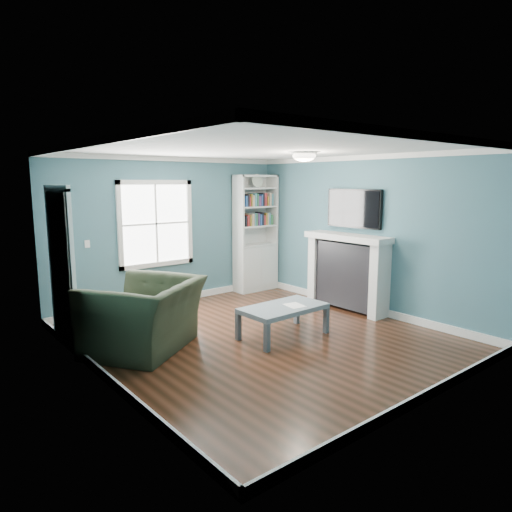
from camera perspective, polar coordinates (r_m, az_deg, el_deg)
floor at (r=6.51m, az=0.61°, el=-10.18°), size 5.00×5.00×0.00m
room_walls at (r=6.17m, az=0.63°, el=3.81°), size 5.00×5.00×5.00m
trim at (r=6.21m, az=0.63°, el=0.64°), size 4.50×5.00×2.60m
window at (r=8.10m, az=-12.39°, el=3.96°), size 1.40×0.06×1.50m
bookshelf at (r=9.13m, az=-0.07°, el=1.43°), size 0.90×0.35×2.31m
fireplace at (r=7.92m, az=11.33°, el=-2.08°), size 0.44×1.58×1.30m
tv at (r=7.87m, az=12.14°, el=5.83°), size 0.06×1.10×0.65m
door at (r=6.45m, az=-23.20°, el=-1.27°), size 0.12×0.98×2.17m
ceiling_fixture at (r=6.84m, az=6.04°, el=12.40°), size 0.38×0.38×0.15m
light_switch at (r=7.67m, az=-20.34°, el=1.43°), size 0.08×0.01×0.12m
recliner at (r=6.09m, az=-13.80°, el=-5.86°), size 1.66×1.53×1.22m
coffee_table at (r=6.48m, az=3.44°, el=-6.74°), size 1.23×0.69×0.44m
paper_sheet at (r=6.49m, az=4.85°, el=-6.17°), size 0.27×0.32×0.00m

